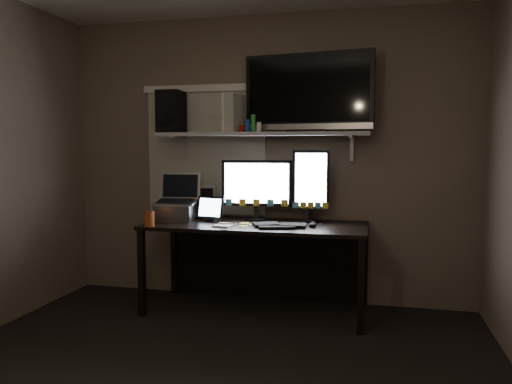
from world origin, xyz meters
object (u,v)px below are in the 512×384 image
(monitor_landscape, at_px, (257,190))
(mouse, at_px, (313,225))
(tv, at_px, (308,93))
(tablet, at_px, (211,209))
(laptop, at_px, (175,197))
(desk, at_px, (259,242))
(monitor_portrait, at_px, (311,186))
(cup, at_px, (149,219))
(speaker, at_px, (171,112))
(game_console, at_px, (233,113))
(keyboard, at_px, (280,225))

(monitor_landscape, relative_size, mouse, 6.04)
(mouse, relative_size, tv, 0.09)
(tablet, relative_size, laptop, 0.61)
(tablet, bearing_deg, tv, 26.37)
(desk, bearing_deg, monitor_portrait, 9.49)
(laptop, distance_m, cup, 0.38)
(desk, height_order, monitor_portrait, monitor_portrait)
(monitor_portrait, xyz_separation_m, laptop, (-1.13, -0.18, -0.11))
(desk, bearing_deg, speaker, 176.47)
(monitor_landscape, xyz_separation_m, cup, (-0.75, -0.52, -0.20))
(monitor_portrait, distance_m, laptop, 1.15)
(monitor_portrait, bearing_deg, cup, -158.23)
(mouse, distance_m, speaker, 1.59)
(mouse, relative_size, tablet, 0.41)
(tv, bearing_deg, monitor_portrait, -44.30)
(monitor_portrait, height_order, tablet, monitor_portrait)
(mouse, xyz_separation_m, tablet, (-0.88, 0.10, 0.09))
(monitor_landscape, height_order, game_console, game_console)
(desk, height_order, cup, cup)
(laptop, height_order, cup, laptop)
(desk, relative_size, speaker, 4.94)
(desk, relative_size, cup, 14.85)
(tv, bearing_deg, mouse, -66.76)
(desk, distance_m, speaker, 1.37)
(tablet, height_order, cup, tablet)
(monitor_landscape, distance_m, monitor_portrait, 0.47)
(tablet, distance_m, cup, 0.53)
(game_console, bearing_deg, desk, -8.07)
(monitor_landscape, bearing_deg, laptop, -169.97)
(desk, xyz_separation_m, cup, (-0.79, -0.45, 0.24))
(keyboard, height_order, speaker, speaker)
(mouse, distance_m, tv, 1.11)
(keyboard, bearing_deg, game_console, 131.60)
(mouse, xyz_separation_m, laptop, (-1.18, 0.09, 0.18))
(mouse, bearing_deg, tablet, 173.25)
(tv, bearing_deg, desk, -155.22)
(game_console, bearing_deg, speaker, -166.96)
(desk, bearing_deg, tv, 16.90)
(game_console, bearing_deg, monitor_landscape, 7.60)
(monitor_portrait, xyz_separation_m, cup, (-1.22, -0.52, -0.24))
(desk, relative_size, game_console, 5.49)
(monitor_landscape, bearing_deg, keyboard, -54.74)
(monitor_landscape, xyz_separation_m, tablet, (-0.36, -0.16, -0.16))
(tv, relative_size, game_console, 3.31)
(tv, xyz_separation_m, game_console, (-0.63, -0.04, -0.16))
(monitor_portrait, distance_m, mouse, 0.39)
(desk, xyz_separation_m, laptop, (-0.71, -0.11, 0.38))
(mouse, relative_size, speaker, 0.27)
(desk, xyz_separation_m, tv, (0.39, 0.12, 1.25))
(keyboard, relative_size, mouse, 4.28)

